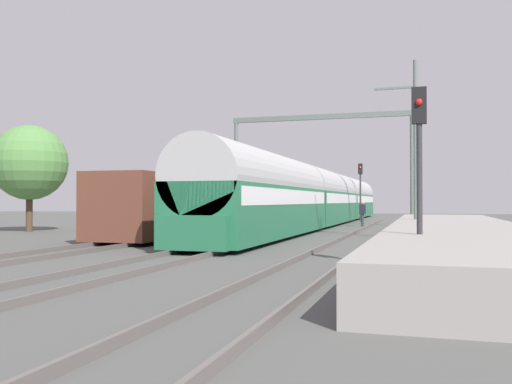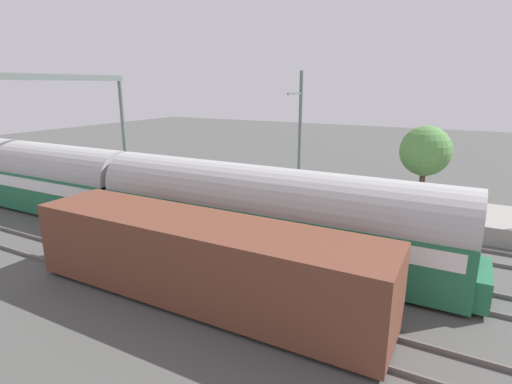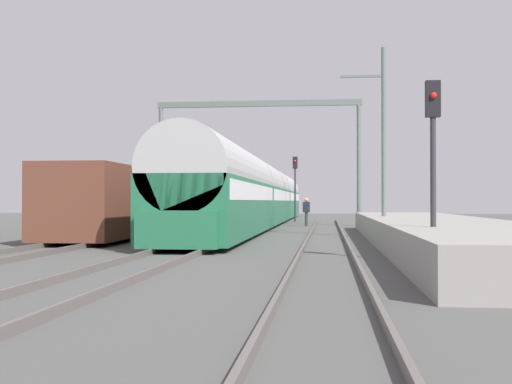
# 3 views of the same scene
# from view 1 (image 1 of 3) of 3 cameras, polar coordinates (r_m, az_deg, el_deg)

# --- Properties ---
(ground) EXTENTS (120.00, 120.00, 0.00)m
(ground) POSITION_cam_1_polar(r_m,az_deg,el_deg) (20.65, -3.16, -5.69)
(ground) COLOR #4E4F4C
(track_far_west) EXTENTS (1.52, 60.00, 0.16)m
(track_far_west) POSITION_cam_1_polar(r_m,az_deg,el_deg) (22.45, -13.52, -5.08)
(track_far_west) COLOR #605956
(track_far_west) RESTS_ON ground
(track_west) EXTENTS (1.52, 60.00, 0.16)m
(track_west) POSITION_cam_1_polar(r_m,az_deg,el_deg) (20.64, -3.16, -5.47)
(track_west) COLOR #605956
(track_west) RESTS_ON ground
(track_east) EXTENTS (1.52, 60.00, 0.16)m
(track_east) POSITION_cam_1_polar(r_m,az_deg,el_deg) (19.61, 8.73, -5.70)
(track_east) COLOR #605956
(track_east) RESTS_ON ground
(platform) EXTENTS (4.40, 28.00, 0.90)m
(platform) POSITION_cam_1_polar(r_m,az_deg,el_deg) (21.41, 19.69, -4.26)
(platform) COLOR gray
(platform) RESTS_ON ground
(passenger_train) EXTENTS (2.93, 49.20, 3.82)m
(passenger_train) POSITION_cam_1_polar(r_m,az_deg,el_deg) (41.43, 7.00, -0.57)
(passenger_train) COLOR #236B47
(passenger_train) RESTS_ON ground
(freight_car) EXTENTS (2.80, 13.00, 2.70)m
(freight_car) POSITION_cam_1_polar(r_m,az_deg,el_deg) (27.31, -7.66, -1.43)
(freight_car) COLOR brown
(freight_car) RESTS_ON ground
(person_crossing) EXTENTS (0.45, 0.33, 1.73)m
(person_crossing) POSITION_cam_1_polar(r_m,az_deg,el_deg) (38.39, 10.81, -1.94)
(person_crossing) COLOR #343434
(person_crossing) RESTS_ON ground
(railway_signal_near) EXTENTS (0.36, 0.30, 4.51)m
(railway_signal_near) POSITION_cam_1_polar(r_m,az_deg,el_deg) (14.29, 16.33, 3.95)
(railway_signal_near) COLOR #2D2D33
(railway_signal_near) RESTS_ON ground
(railway_signal_far) EXTENTS (0.36, 0.30, 4.87)m
(railway_signal_far) POSITION_cam_1_polar(r_m,az_deg,el_deg) (47.70, 10.60, 0.79)
(railway_signal_far) COLOR #2D2D33
(railway_signal_far) RESTS_ON ground
(catenary_gantry) EXTENTS (12.95, 0.28, 7.86)m
(catenary_gantry) POSITION_cam_1_polar(r_m,az_deg,el_deg) (39.91, 6.56, 4.76)
(catenary_gantry) COLOR slate
(catenary_gantry) RESTS_ON ground
(catenary_pole_east_mid) EXTENTS (1.90, 0.20, 8.00)m
(catenary_pole_east_mid) POSITION_cam_1_polar(r_m,az_deg,el_deg) (25.89, 15.88, 4.50)
(catenary_pole_east_mid) COLOR slate
(catenary_pole_east_mid) RESTS_ON ground
(tree_west_background) EXTENTS (4.20, 4.20, 5.98)m
(tree_west_background) POSITION_cam_1_polar(r_m,az_deg,el_deg) (33.87, -22.10, 2.78)
(tree_west_background) COLOR #4C3826
(tree_west_background) RESTS_ON ground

